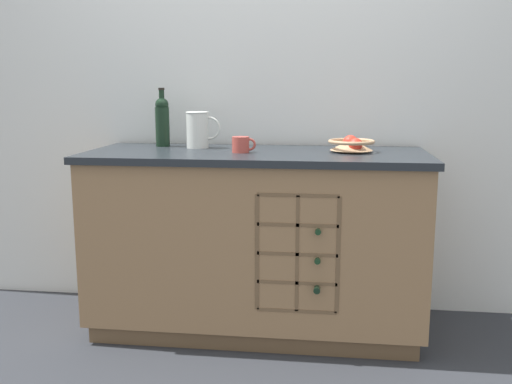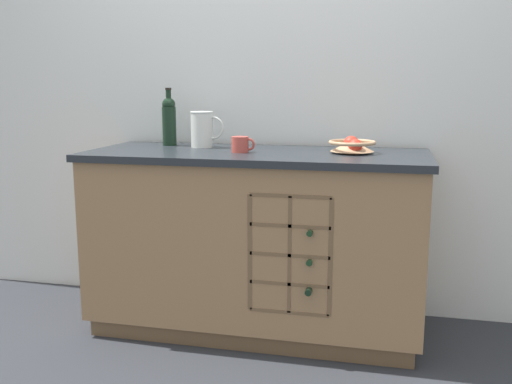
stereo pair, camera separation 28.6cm
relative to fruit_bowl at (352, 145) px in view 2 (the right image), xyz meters
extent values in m
plane|color=#2D3035|center=(-0.47, -0.04, -0.97)|extent=(14.00, 14.00, 0.00)
cube|color=silver|center=(-0.47, 0.35, 0.31)|extent=(4.40, 0.06, 2.55)
cube|color=brown|center=(-0.47, -0.04, -0.92)|extent=(1.59, 0.58, 0.09)
cube|color=#99724C|center=(-0.47, -0.04, -0.48)|extent=(1.65, 0.64, 0.80)
cube|color=#23282D|center=(-0.47, -0.04, -0.06)|extent=(1.69, 0.68, 0.03)
cube|color=brown|center=(-0.24, -0.26, -0.47)|extent=(0.37, 0.01, 0.54)
cube|color=brown|center=(-0.42, -0.31, -0.47)|extent=(0.02, 0.10, 0.54)
cube|color=brown|center=(-0.06, -0.31, -0.47)|extent=(0.02, 0.10, 0.54)
cube|color=brown|center=(-0.24, -0.31, -0.74)|extent=(0.37, 0.10, 0.02)
cube|color=brown|center=(-0.24, -0.31, -0.60)|extent=(0.37, 0.10, 0.02)
cube|color=brown|center=(-0.24, -0.31, -0.47)|extent=(0.37, 0.10, 0.02)
cube|color=brown|center=(-0.24, -0.31, -0.33)|extent=(0.37, 0.10, 0.02)
cube|color=brown|center=(-0.24, -0.31, -0.20)|extent=(0.37, 0.10, 0.02)
cube|color=brown|center=(-0.24, -0.31, -0.47)|extent=(0.02, 0.10, 0.54)
cylinder|color=black|center=(-0.15, -0.20, -0.62)|extent=(0.08, 0.21, 0.08)
cylinder|color=black|center=(-0.15, -0.35, -0.62)|extent=(0.03, 0.09, 0.03)
cylinder|color=#19381E|center=(-0.15, -0.19, -0.49)|extent=(0.07, 0.21, 0.07)
cylinder|color=#19381E|center=(-0.15, -0.34, -0.49)|extent=(0.03, 0.09, 0.03)
cylinder|color=#19381E|center=(-0.15, -0.19, -0.36)|extent=(0.07, 0.21, 0.07)
cylinder|color=#19381E|center=(-0.15, -0.34, -0.36)|extent=(0.03, 0.09, 0.03)
cylinder|color=tan|center=(0.00, 0.00, -0.04)|extent=(0.10, 0.10, 0.01)
cone|color=tan|center=(0.00, 0.00, 0.00)|extent=(0.21, 0.21, 0.05)
torus|color=tan|center=(0.00, 0.00, 0.01)|extent=(0.23, 0.23, 0.02)
sphere|color=red|center=(-0.01, 0.01, 0.01)|extent=(0.08, 0.08, 0.08)
sphere|color=red|center=(0.02, -0.05, 0.00)|extent=(0.07, 0.07, 0.07)
cylinder|color=silver|center=(-0.80, 0.10, 0.05)|extent=(0.12, 0.12, 0.19)
torus|color=silver|center=(-0.80, 0.10, 0.15)|extent=(0.12, 0.12, 0.01)
torus|color=silver|center=(-0.74, 0.10, 0.06)|extent=(0.12, 0.01, 0.12)
cylinder|color=#B7473D|center=(-0.54, -0.08, 0.00)|extent=(0.08, 0.08, 0.08)
torus|color=#B7473D|center=(-0.50, -0.08, 0.00)|extent=(0.06, 0.01, 0.06)
cylinder|color=black|center=(-1.00, 0.16, 0.06)|extent=(0.08, 0.08, 0.21)
sphere|color=black|center=(-1.00, 0.16, 0.18)|extent=(0.07, 0.07, 0.07)
cylinder|color=black|center=(-1.00, 0.16, 0.21)|extent=(0.03, 0.03, 0.09)
cylinder|color=black|center=(-1.00, 0.16, 0.27)|extent=(0.03, 0.03, 0.01)
camera|label=1|loc=(-0.11, -2.84, 0.28)|focal=40.00mm
camera|label=2|loc=(0.17, -2.78, 0.28)|focal=40.00mm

